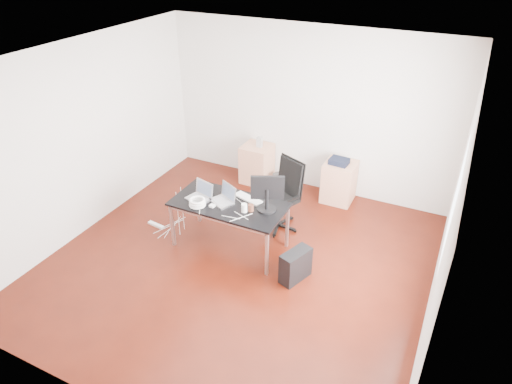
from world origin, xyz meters
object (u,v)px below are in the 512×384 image
at_px(office_chair, 283,191).
at_px(filing_cabinet_left, 257,164).
at_px(filing_cabinet_right, 339,182).
at_px(pc_tower, 296,265).
at_px(desk, 229,207).

xyz_separation_m(office_chair, filing_cabinet_left, (-0.98, 1.11, -0.26)).
bearing_deg(filing_cabinet_right, pc_tower, -87.51).
distance_m(filing_cabinet_left, filing_cabinet_right, 1.54).
bearing_deg(pc_tower, office_chair, 140.77).
bearing_deg(office_chair, filing_cabinet_left, 155.56).
bearing_deg(filing_cabinet_left, desk, -75.36).
xyz_separation_m(office_chair, filing_cabinet_right, (0.56, 1.11, -0.26)).
bearing_deg(office_chair, desk, -95.49).
height_order(desk, filing_cabinet_left, desk).
distance_m(filing_cabinet_right, pc_tower, 2.21).
xyz_separation_m(desk, pc_tower, (1.12, -0.26, -0.46)).
distance_m(filing_cabinet_left, pc_tower, 2.74).
bearing_deg(pc_tower, filing_cabinet_left, 146.54).
relative_size(office_chair, filing_cabinet_right, 1.54).
relative_size(filing_cabinet_left, pc_tower, 1.56).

